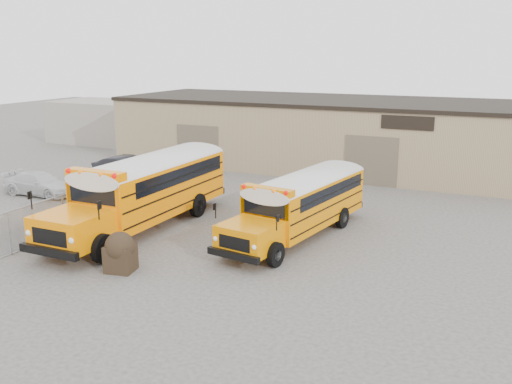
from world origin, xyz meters
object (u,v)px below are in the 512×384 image
at_px(car_dark, 128,169).
at_px(car_white, 40,184).
at_px(school_bus_left, 218,161).
at_px(tarp_bundle, 120,251).
at_px(school_bus_right, 354,177).

bearing_deg(car_dark, car_white, 157.19).
height_order(school_bus_left, car_dark, school_bus_left).
height_order(tarp_bundle, car_white, tarp_bundle).
bearing_deg(car_dark, school_bus_right, -87.55).
xyz_separation_m(school_bus_left, school_bus_right, (7.73, 0.57, -0.32)).
relative_size(school_bus_right, tarp_bundle, 6.39).
height_order(school_bus_right, car_white, school_bus_right).
height_order(tarp_bundle, car_dark, car_dark).
bearing_deg(car_white, tarp_bundle, -125.26).
xyz_separation_m(tarp_bundle, car_dark, (-9.07, 12.39, -0.01)).
distance_m(school_bus_left, school_bus_right, 7.76).
bearing_deg(school_bus_right, tarp_bundle, -113.16).
bearing_deg(tarp_bundle, school_bus_left, 101.39).
bearing_deg(car_white, school_bus_left, -65.69).
bearing_deg(tarp_bundle, car_white, 147.08).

